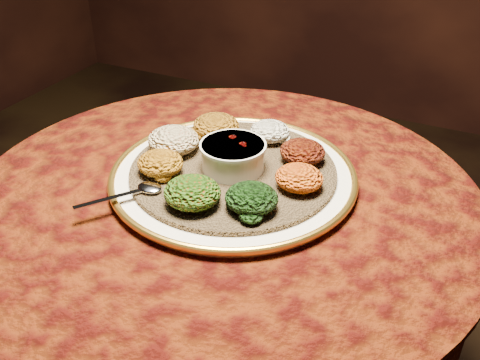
% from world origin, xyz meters
% --- Properties ---
extents(table, '(0.96, 0.96, 0.73)m').
position_xyz_m(table, '(0.00, 0.00, 0.55)').
color(table, black).
rests_on(table, ground).
extents(platter, '(0.56, 0.56, 0.02)m').
position_xyz_m(platter, '(0.00, 0.04, 0.75)').
color(platter, white).
rests_on(platter, table).
extents(injera, '(0.51, 0.51, 0.01)m').
position_xyz_m(injera, '(0.00, 0.04, 0.76)').
color(injera, brown).
rests_on(injera, platter).
extents(stew_bowl, '(0.12, 0.12, 0.05)m').
position_xyz_m(stew_bowl, '(0.00, 0.04, 0.79)').
color(stew_bowl, silver).
rests_on(stew_bowl, injera).
extents(spoon, '(0.11, 0.13, 0.01)m').
position_xyz_m(spoon, '(-0.10, -0.10, 0.77)').
color(spoon, silver).
rests_on(spoon, injera).
extents(portion_ayib, '(0.08, 0.08, 0.04)m').
position_xyz_m(portion_ayib, '(0.02, 0.17, 0.78)').
color(portion_ayib, white).
rests_on(portion_ayib, injera).
extents(portion_kitfo, '(0.09, 0.08, 0.04)m').
position_xyz_m(portion_kitfo, '(0.11, 0.12, 0.78)').
color(portion_kitfo, black).
rests_on(portion_kitfo, injera).
extents(portion_tikil, '(0.09, 0.08, 0.04)m').
position_xyz_m(portion_tikil, '(0.14, 0.03, 0.78)').
color(portion_tikil, '#BC780F').
rests_on(portion_tikil, injera).
extents(portion_gomen, '(0.09, 0.09, 0.04)m').
position_xyz_m(portion_gomen, '(0.09, -0.07, 0.78)').
color(portion_gomen, black).
rests_on(portion_gomen, injera).
extents(portion_mixveg, '(0.10, 0.09, 0.05)m').
position_xyz_m(portion_mixveg, '(-0.01, -0.10, 0.79)').
color(portion_mixveg, '#9F240A').
rests_on(portion_mixveg, injera).
extents(portion_kik, '(0.09, 0.08, 0.04)m').
position_xyz_m(portion_kik, '(-0.11, -0.04, 0.78)').
color(portion_kik, '#AB6A0F').
rests_on(portion_kik, injera).
extents(portion_timatim, '(0.10, 0.10, 0.05)m').
position_xyz_m(portion_timatim, '(-0.13, 0.04, 0.79)').
color(portion_timatim, maroon).
rests_on(portion_timatim, injera).
extents(portion_shiro, '(0.10, 0.09, 0.05)m').
position_xyz_m(portion_shiro, '(-0.09, 0.14, 0.79)').
color(portion_shiro, '#875210').
rests_on(portion_shiro, injera).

